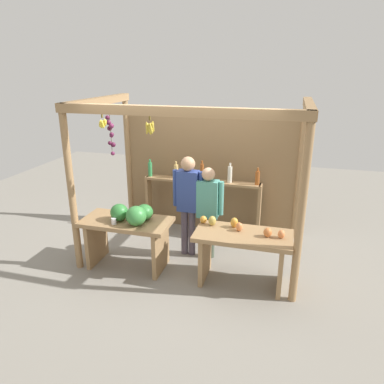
# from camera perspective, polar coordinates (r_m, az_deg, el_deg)

# --- Properties ---
(ground_plane) EXTENTS (12.00, 12.00, 0.00)m
(ground_plane) POSITION_cam_1_polar(r_m,az_deg,el_deg) (5.97, 0.48, -9.33)
(ground_plane) COLOR gray
(ground_plane) RESTS_ON ground
(market_stall) EXTENTS (3.22, 1.99, 2.42)m
(market_stall) POSITION_cam_1_polar(r_m,az_deg,el_deg) (5.86, 1.57, 4.84)
(market_stall) COLOR #99754C
(market_stall) RESTS_ON ground
(fruit_counter_left) EXTENTS (1.30, 0.64, 1.03)m
(fruit_counter_left) POSITION_cam_1_polar(r_m,az_deg,el_deg) (5.32, -9.96, -5.40)
(fruit_counter_left) COLOR #99754C
(fruit_counter_left) RESTS_ON ground
(fruit_counter_right) EXTENTS (1.30, 0.64, 0.89)m
(fruit_counter_right) POSITION_cam_1_polar(r_m,az_deg,el_deg) (4.96, 7.98, -8.53)
(fruit_counter_right) COLOR #99754C
(fruit_counter_right) RESTS_ON ground
(bottle_shelf_unit) EXTENTS (2.07, 0.22, 1.35)m
(bottle_shelf_unit) POSITION_cam_1_polar(r_m,az_deg,el_deg) (6.29, 1.59, 0.08)
(bottle_shelf_unit) COLOR #99754C
(bottle_shelf_unit) RESTS_ON ground
(vendor_man) EXTENTS (0.48, 0.22, 1.61)m
(vendor_man) POSITION_cam_1_polar(r_m,az_deg,el_deg) (5.49, -0.62, -0.89)
(vendor_man) COLOR #564E61
(vendor_man) RESTS_ON ground
(vendor_woman) EXTENTS (0.48, 0.20, 1.46)m
(vendor_woman) POSITION_cam_1_polar(r_m,az_deg,el_deg) (5.45, 2.53, -2.19)
(vendor_woman) COLOR #4A5645
(vendor_woman) RESTS_ON ground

